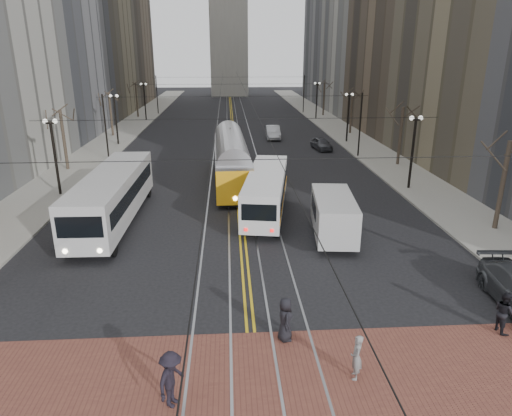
{
  "coord_description": "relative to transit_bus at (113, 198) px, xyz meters",
  "views": [
    {
      "loc": [
        -0.76,
        -16.4,
        10.53
      ],
      "look_at": [
        0.61,
        5.44,
        3.0
      ],
      "focal_mm": 32.0,
      "sensor_mm": 36.0,
      "label": 1
    }
  ],
  "objects": [
    {
      "name": "ground",
      "position": [
        8.17,
        -11.91,
        -1.63
      ],
      "size": [
        260.0,
        260.0,
        0.0
      ],
      "primitive_type": "plane",
      "color": "black",
      "rests_on": "ground"
    },
    {
      "name": "sidewalk_left",
      "position": [
        -6.83,
        33.09,
        -1.56
      ],
      "size": [
        5.0,
        140.0,
        0.15
      ],
      "primitive_type": "cube",
      "color": "gray",
      "rests_on": "ground"
    },
    {
      "name": "sidewalk_right",
      "position": [
        23.17,
        33.09,
        -1.56
      ],
      "size": [
        5.0,
        140.0,
        0.15
      ],
      "primitive_type": "cube",
      "color": "gray",
      "rests_on": "ground"
    },
    {
      "name": "crosswalk_band",
      "position": [
        8.17,
        -15.91,
        -1.63
      ],
      "size": [
        25.0,
        6.0,
        0.01
      ],
      "primitive_type": "cube",
      "color": "brown",
      "rests_on": "ground"
    },
    {
      "name": "streetcar_rails",
      "position": [
        8.17,
        33.09,
        -1.63
      ],
      "size": [
        4.8,
        130.0,
        0.02
      ],
      "primitive_type": "cube",
      "color": "gray",
      "rests_on": "ground"
    },
    {
      "name": "centre_lines",
      "position": [
        8.17,
        33.09,
        -1.63
      ],
      "size": [
        0.42,
        130.0,
        0.01
      ],
      "primitive_type": "cube",
      "color": "gold",
      "rests_on": "ground"
    },
    {
      "name": "building_left_far",
      "position": [
        -17.33,
        74.09,
        18.37
      ],
      "size": [
        16.0,
        20.0,
        40.0
      ],
      "primitive_type": "cube",
      "color": "brown",
      "rests_on": "ground"
    },
    {
      "name": "building_right_far",
      "position": [
        33.67,
        74.09,
        18.37
      ],
      "size": [
        16.0,
        20.0,
        40.0
      ],
      "primitive_type": "cube",
      "color": "slate",
      "rests_on": "ground"
    },
    {
      "name": "lamp_posts",
      "position": [
        8.17,
        16.84,
        1.17
      ],
      "size": [
        27.6,
        57.2,
        5.6
      ],
      "color": "black",
      "rests_on": "ground"
    },
    {
      "name": "street_trees",
      "position": [
        8.17,
        23.34,
        1.17
      ],
      "size": [
        31.68,
        53.28,
        5.6
      ],
      "color": "#382D23",
      "rests_on": "ground"
    },
    {
      "name": "trolley_wires",
      "position": [
        8.17,
        22.92,
        2.14
      ],
      "size": [
        25.96,
        120.0,
        6.6
      ],
      "color": "black",
      "rests_on": "ground"
    },
    {
      "name": "transit_bus",
      "position": [
        0.0,
        0.0,
        0.0
      ],
      "size": [
        2.95,
        13.12,
        3.27
      ],
      "primitive_type": "cube",
      "rotation": [
        0.0,
        0.0,
        -0.02
      ],
      "color": "silver",
      "rests_on": "ground"
    },
    {
      "name": "streetcar",
      "position": [
        7.67,
        8.77,
        0.02
      ],
      "size": [
        2.97,
        14.12,
        3.31
      ],
      "primitive_type": "cube",
      "rotation": [
        0.0,
        0.0,
        0.03
      ],
      "color": "#FEAF16",
      "rests_on": "ground"
    },
    {
      "name": "rear_bus",
      "position": [
        9.97,
        1.28,
        -0.22
      ],
      "size": [
        4.08,
        11.05,
        2.82
      ],
      "primitive_type": "cube",
      "rotation": [
        0.0,
        0.0,
        -0.16
      ],
      "color": "silver",
      "rests_on": "ground"
    },
    {
      "name": "cargo_van",
      "position": [
        13.51,
        -3.54,
        -0.36
      ],
      "size": [
        2.83,
        5.98,
        2.55
      ],
      "primitive_type": "cube",
      "rotation": [
        0.0,
        0.0,
        -0.11
      ],
      "color": "#BABABA",
      "rests_on": "ground"
    },
    {
      "name": "sedan_grey",
      "position": [
        17.95,
        22.09,
        -0.95
      ],
      "size": [
        2.19,
        4.19,
        1.36
      ],
      "primitive_type": "imported",
      "rotation": [
        0.0,
        0.0,
        0.15
      ],
      "color": "#46484E",
      "rests_on": "ground"
    },
    {
      "name": "sedan_silver",
      "position": [
        13.17,
        29.3,
        -0.84
      ],
      "size": [
        1.81,
        4.89,
        1.6
      ],
      "primitive_type": "imported",
      "rotation": [
        0.0,
        0.0,
        -0.03
      ],
      "color": "#B0B2B8",
      "rests_on": "ground"
    },
    {
      "name": "pedestrian_a",
      "position": [
        9.45,
        -13.41,
        -0.74
      ],
      "size": [
        0.64,
        0.91,
        1.77
      ],
      "primitive_type": "imported",
      "rotation": [
        0.0,
        0.0,
        1.67
      ],
      "color": "black",
      "rests_on": "crosswalk_band"
    },
    {
      "name": "pedestrian_b",
      "position": [
        11.57,
        -15.74,
        -0.81
      ],
      "size": [
        0.49,
        0.66,
        1.63
      ],
      "primitive_type": "imported",
      "rotation": [
        0.0,
        0.0,
        4.53
      ],
      "color": "gray",
      "rests_on": "crosswalk_band"
    },
    {
      "name": "pedestrian_c",
      "position": [
        18.09,
        -13.41,
        -0.77
      ],
      "size": [
        0.7,
        0.87,
        1.71
      ],
      "primitive_type": "imported",
      "rotation": [
        0.0,
        0.0,
        1.64
      ],
      "color": "black",
      "rests_on": "crosswalk_band"
    },
    {
      "name": "pedestrian_d",
      "position": [
        5.53,
        -16.61,
        -0.67
      ],
      "size": [
        1.16,
        1.41,
        1.9
      ],
      "primitive_type": "imported",
      "rotation": [
        0.0,
        0.0,
        1.13
      ],
      "color": "black",
      "rests_on": "crosswalk_band"
    }
  ]
}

